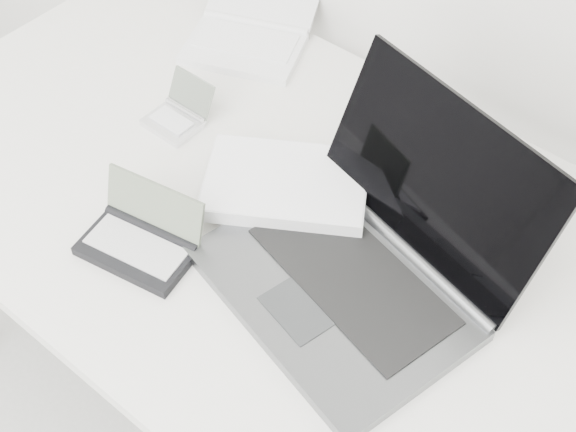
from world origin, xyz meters
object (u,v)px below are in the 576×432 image
Objects in this scene: laptop_large at (342,238)px; netbook_open_white at (250,32)px; desk at (318,253)px; palmtop_charcoal at (141,240)px.

laptop_large is 1.69× the size of netbook_open_white.
palmtop_charcoal reaches higher than desk.
desk is at bearing -177.52° from laptop_large.
laptop_large is 0.56m from netbook_open_white.
palmtop_charcoal is (0.22, -0.50, 0.00)m from netbook_open_white.
palmtop_charcoal is at bearing -88.58° from netbook_open_white.
netbook_open_white is (-0.47, 0.32, -0.02)m from laptop_large.
desk is 0.52m from netbook_open_white.
netbook_open_white is at bearing 143.60° from desk.
desk is 0.10m from laptop_large.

